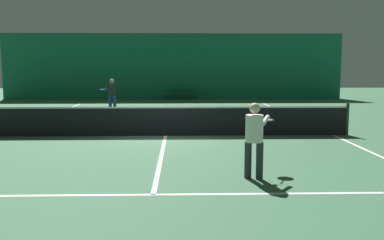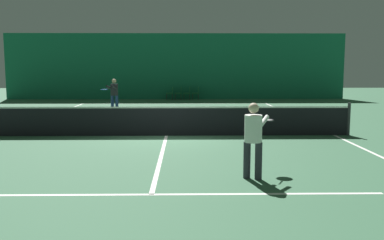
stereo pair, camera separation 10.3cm
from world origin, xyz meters
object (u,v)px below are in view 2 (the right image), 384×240
object	(u,v)px
courtside_chair_0	(171,92)
courtside_chair_3	(197,92)
player_near	(254,135)
player_far	(114,92)
tennis_net	(166,120)
courtside_chair_1	(179,92)
courtside_chair_2	(188,92)

from	to	relation	value
courtside_chair_0	courtside_chair_3	size ratio (longest dim) A/B	1.00
player_near	player_far	xyz separation A→B (m)	(-4.90, 12.92, 0.04)
tennis_net	courtside_chair_0	size ratio (longest dim) A/B	14.29
player_near	courtside_chair_1	size ratio (longest dim) A/B	1.83
tennis_net	courtside_chair_1	bearing A→B (deg)	89.07
courtside_chair_1	courtside_chair_3	size ratio (longest dim) A/B	1.00
player_near	courtside_chair_1	world-z (taller)	player_near
player_near	courtside_chair_2	size ratio (longest dim) A/B	1.83
courtside_chair_0	courtside_chair_3	xyz separation A→B (m)	(1.75, 0.00, 0.00)
courtside_chair_1	courtside_chair_0	bearing A→B (deg)	-90.00
courtside_chair_0	tennis_net	bearing A→B (deg)	1.31
courtside_chair_2	courtside_chair_3	distance (m)	0.58
player_far	courtside_chair_2	size ratio (longest dim) A/B	1.92
player_far	courtside_chair_1	size ratio (longest dim) A/B	1.92
tennis_net	courtside_chair_0	world-z (taller)	tennis_net
courtside_chair_3	tennis_net	bearing A→B (deg)	-5.38
player_far	courtside_chair_1	xyz separation A→B (m)	(3.16, 7.37, -0.45)
player_far	courtside_chair_2	xyz separation A→B (m)	(3.75, 7.37, -0.45)
player_near	courtside_chair_3	bearing A→B (deg)	27.76
tennis_net	player_near	size ratio (longest dim) A/B	7.82
courtside_chair_2	player_far	bearing A→B (deg)	-26.95
tennis_net	courtside_chair_3	distance (m)	15.03
player_far	courtside_chair_3	bearing A→B (deg)	168.80
player_far	player_near	bearing A→B (deg)	39.99
player_far	courtside_chair_3	distance (m)	8.56
courtside_chair_1	player_far	bearing A→B (deg)	-23.23
player_far	tennis_net	bearing A→B (deg)	40.30
courtside_chair_2	player_near	bearing A→B (deg)	3.24
courtside_chair_1	courtside_chair_2	bearing A→B (deg)	90.00
courtside_chair_1	courtside_chair_2	size ratio (longest dim) A/B	1.00
player_far	courtside_chair_1	world-z (taller)	player_far
player_near	courtside_chair_0	bearing A→B (deg)	32.68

